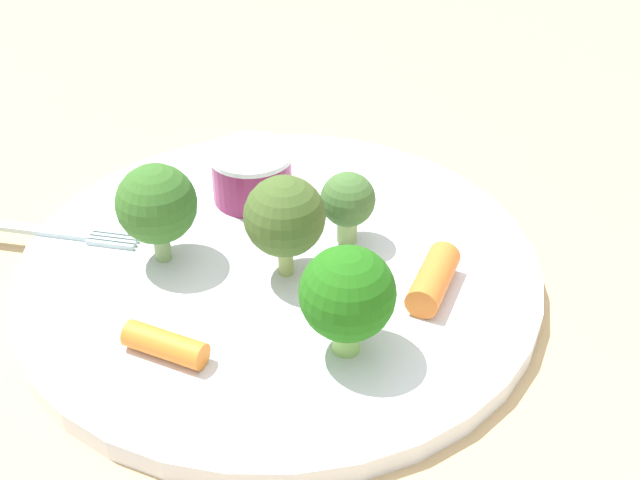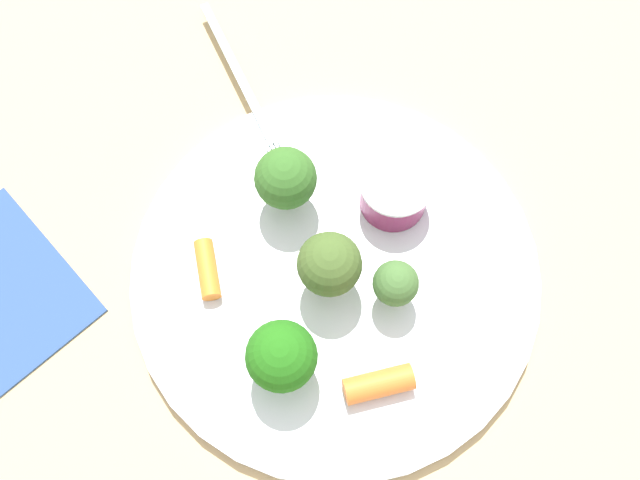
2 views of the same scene
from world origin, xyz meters
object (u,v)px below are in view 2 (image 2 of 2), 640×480
object	(u,v)px
broccoli_floret_1	(285,358)
carrot_stick_1	(207,269)
broccoli_floret_2	(395,286)
broccoli_floret_3	(332,266)
plate	(335,273)
broccoli_floret_0	(286,179)
carrot_stick_0	(379,384)
fork	(246,89)
sauce_cup	(394,193)

from	to	relation	value
broccoli_floret_1	carrot_stick_1	bearing A→B (deg)	-24.03
broccoli_floret_2	broccoli_floret_3	bearing A→B (deg)	12.22
broccoli_floret_3	plate	bearing A→B (deg)	-78.46
broccoli_floret_0	carrot_stick_0	distance (m)	0.15
broccoli_floret_0	carrot_stick_1	distance (m)	0.08
broccoli_floret_1	broccoli_floret_3	bearing A→B (deg)	-89.78
broccoli_floret_3	fork	distance (m)	0.17
broccoli_floret_0	broccoli_floret_1	xyz separation A→B (m)	(-0.06, 0.11, -0.00)
carrot_stick_0	carrot_stick_1	xyz separation A→B (m)	(0.14, -0.02, -0.00)
broccoli_floret_0	sauce_cup	bearing A→B (deg)	-154.24
carrot_stick_1	fork	bearing A→B (deg)	-70.95
sauce_cup	broccoli_floret_3	size ratio (longest dim) A/B	0.86
plate	broccoli_floret_3	size ratio (longest dim) A/B	4.92
sauce_cup	carrot_stick_1	xyz separation A→B (m)	(0.09, 0.11, -0.01)
broccoli_floret_0	fork	distance (m)	0.11
carrot_stick_1	plate	bearing A→B (deg)	-152.14
broccoli_floret_3	carrot_stick_0	bearing A→B (deg)	139.38
broccoli_floret_2	fork	world-z (taller)	broccoli_floret_2
plate	broccoli_floret_0	world-z (taller)	broccoli_floret_0
sauce_cup	broccoli_floret_2	distance (m)	0.07
carrot_stick_0	broccoli_floret_0	bearing A→B (deg)	-38.91
plate	broccoli_floret_1	xyz separation A→B (m)	(-0.00, 0.08, 0.04)
sauce_cup	broccoli_floret_2	world-z (taller)	broccoli_floret_2
carrot_stick_1	broccoli_floret_3	bearing A→B (deg)	-158.91
fork	broccoli_floret_2	bearing A→B (deg)	148.76
sauce_cup	broccoli_floret_3	distance (m)	0.08
broccoli_floret_1	broccoli_floret_3	xyz separation A→B (m)	(0.00, -0.07, 0.00)
broccoli_floret_2	sauce_cup	bearing A→B (deg)	-66.35
sauce_cup	carrot_stick_1	bearing A→B (deg)	49.17
broccoli_floret_2	plate	bearing A→B (deg)	-1.94
broccoli_floret_3	carrot_stick_0	distance (m)	0.08
broccoli_floret_2	fork	distance (m)	0.20
broccoli_floret_2	broccoli_floret_1	bearing A→B (deg)	61.69
sauce_cup	fork	size ratio (longest dim) A/B	0.36
sauce_cup	carrot_stick_1	world-z (taller)	sauce_cup
broccoli_floret_0	broccoli_floret_2	bearing A→B (deg)	160.91
sauce_cup	broccoli_floret_2	size ratio (longest dim) A/B	1.16
sauce_cup	carrot_stick_1	distance (m)	0.14
plate	fork	size ratio (longest dim) A/B	2.05
broccoli_floret_1	broccoli_floret_3	world-z (taller)	same
sauce_cup	broccoli_floret_1	world-z (taller)	broccoli_floret_1
broccoli_floret_3	carrot_stick_1	size ratio (longest dim) A/B	1.39
broccoli_floret_0	carrot_stick_0	world-z (taller)	broccoli_floret_0
fork	carrot_stick_0	bearing A→B (deg)	139.17
sauce_cup	carrot_stick_0	distance (m)	0.13
carrot_stick_1	broccoli_floret_2	bearing A→B (deg)	-161.82
broccoli_floret_1	carrot_stick_0	size ratio (longest dim) A/B	1.27
broccoli_floret_1	broccoli_floret_2	size ratio (longest dim) A/B	1.33
plate	fork	world-z (taller)	fork
fork	plate	bearing A→B (deg)	141.33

